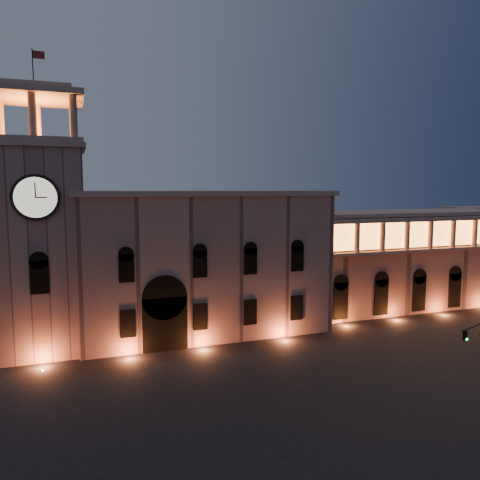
{
  "coord_description": "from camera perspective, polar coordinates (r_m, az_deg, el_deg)",
  "views": [
    {
      "loc": [
        -16.98,
        -33.91,
        17.86
      ],
      "look_at": [
        0.75,
        16.0,
        12.02
      ],
      "focal_mm": 35.0,
      "sensor_mm": 36.0,
      "label": 1
    }
  ],
  "objects": [
    {
      "name": "ground",
      "position": [
        41.92,
        6.74,
        -18.98
      ],
      "size": [
        160.0,
        160.0,
        0.0
      ],
      "primitive_type": "plane",
      "color": "black",
      "rests_on": "ground"
    },
    {
      "name": "colonnade_wing",
      "position": [
        76.51,
        20.52,
        -2.02
      ],
      "size": [
        40.6,
        11.5,
        14.5
      ],
      "color": "#866055",
      "rests_on": "ground"
    },
    {
      "name": "government_building",
      "position": [
        58.5,
        -4.56,
        -2.67
      ],
      "size": [
        30.8,
        12.8,
        17.6
      ],
      "color": "#8B655B",
      "rests_on": "ground"
    },
    {
      "name": "clock_tower",
      "position": [
        55.26,
        -23.11,
        0.21
      ],
      "size": [
        9.8,
        9.8,
        32.4
      ],
      "color": "#8B655B",
      "rests_on": "ground"
    }
  ]
}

